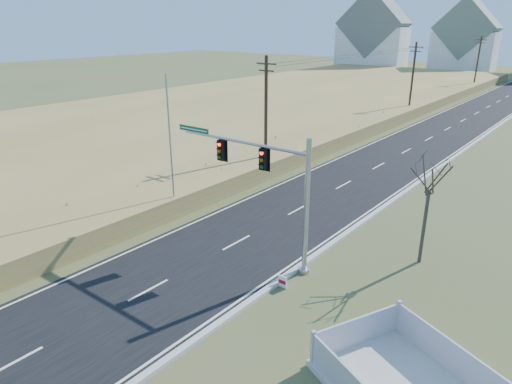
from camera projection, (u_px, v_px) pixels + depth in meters
name	position (u px, v px, depth m)	size (l,w,h in m)	color
ground	(182.00, 273.00, 21.87)	(260.00, 260.00, 0.00)	#445428
road	(472.00, 116.00, 58.36)	(8.00, 180.00, 0.06)	black
curb	(508.00, 119.00, 55.90)	(0.30, 180.00, 0.18)	#B2AFA8
reed_marsh	(275.00, 101.00, 64.92)	(38.00, 110.00, 1.30)	tan
utility_pole_near	(266.00, 114.00, 34.99)	(1.80, 0.26, 9.00)	#422D1E
utility_pole_mid	(412.00, 78.00, 56.89)	(1.80, 0.26, 9.00)	#422D1E
utility_pole_far	(477.00, 62.00, 78.79)	(1.80, 0.26, 9.00)	#422D1E
condo_nw	(373.00, 37.00, 114.45)	(17.69, 13.38, 19.05)	white
condo_nnw	(465.00, 41.00, 108.83)	(14.93, 11.17, 17.03)	white
traffic_signal_mast	(274.00, 184.00, 21.58)	(8.31, 0.57, 6.61)	#9EA0A5
open_sign	(282.00, 282.00, 20.58)	(0.46, 0.08, 0.57)	white
flagpole	(172.00, 163.00, 27.10)	(0.39, 0.39, 8.64)	#B7B5AD
bare_tree	(432.00, 174.00, 21.27)	(2.19, 2.19, 5.79)	#4C3F33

